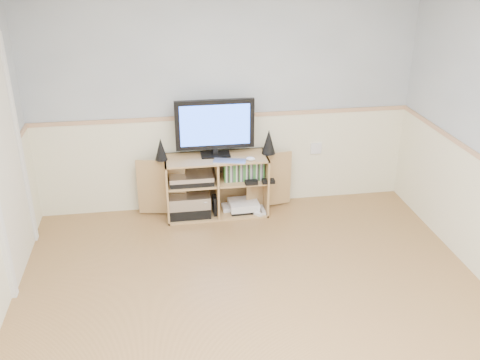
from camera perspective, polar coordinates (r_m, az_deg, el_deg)
name	(u,v)px	position (r m, az deg, el deg)	size (l,w,h in m)	color
room	(258,184)	(3.58, 1.92, -0.43)	(4.04, 4.54, 2.54)	tan
media_cabinet	(216,183)	(5.69, -2.57, -0.34)	(1.66, 0.40, 0.65)	tan
monitor	(215,126)	(5.45, -2.70, 5.77)	(0.81, 0.18, 0.60)	black
speaker_left	(161,149)	(5.46, -8.44, 3.28)	(0.13, 0.13, 0.23)	black
speaker_right	(269,142)	(5.57, 3.08, 4.11)	(0.14, 0.14, 0.26)	black
keyboard	(230,161)	(5.40, -1.12, 2.03)	(0.33, 0.13, 0.01)	silver
mouse	(251,159)	(5.43, 1.13, 2.28)	(0.10, 0.06, 0.04)	white
av_components	(190,197)	(5.67, -5.40, -1.78)	(0.53, 0.34, 0.47)	black
game_consoles	(242,206)	(5.78, 0.25, -2.77)	(0.45, 0.30, 0.11)	white
game_cases	(244,171)	(5.60, 0.38, 0.98)	(0.42, 0.14, 0.19)	#3F8C3F
wall_outlet	(316,148)	(5.94, 8.10, 3.37)	(0.12, 0.03, 0.12)	white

